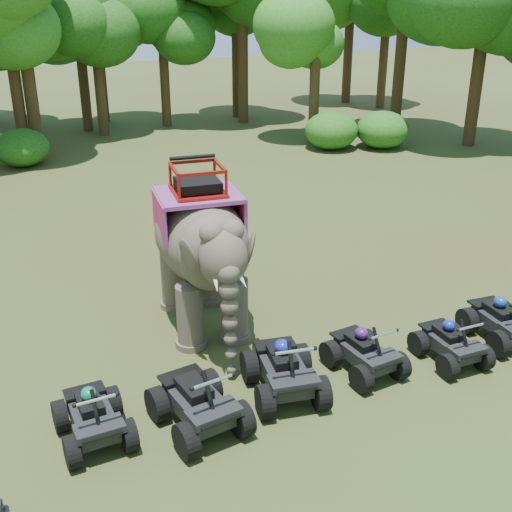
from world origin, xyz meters
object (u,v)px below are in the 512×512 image
Objects in this scene: atv_5 at (503,315)px; atv_4 at (452,338)px; atv_3 at (365,347)px; elephant at (201,246)px; atv_0 at (92,410)px; atv_2 at (284,364)px; atv_1 at (198,395)px.

atv_4 is at bearing -167.39° from atv_5.
elephant is at bearing 119.39° from atv_3.
atv_0 is 3.68m from atv_2.
atv_3 is at bearing -3.46° from atv_1.
atv_0 is 0.89× the size of atv_1.
atv_5 is at bearing -3.96° from atv_0.
elephant is 2.83× the size of atv_0.
elephant reaches higher than atv_2.
elephant is at bearing 43.01° from atv_0.
atv_5 is (9.05, -0.11, 0.02)m from atv_0.
atv_4 is at bearing 3.72° from atv_2.
atv_5 reaches higher than atv_3.
atv_1 is (-1.32, -3.67, -1.27)m from elephant.
atv_4 is 0.91× the size of atv_5.
atv_5 is at bearing 9.70° from atv_4.
atv_0 is (-3.13, -3.28, -1.34)m from elephant.
atv_2 is (1.86, 0.32, 0.00)m from atv_1.
atv_5 is (5.92, -3.39, -1.32)m from elephant.
atv_0 is at bearing -172.63° from atv_2.
atv_3 is (5.53, -0.02, -0.01)m from atv_0.
atv_3 is (1.85, 0.05, -0.09)m from atv_2.
elephant is 4.73m from atv_0.
atv_1 is at bearing -104.38° from elephant.
elephant is at bearing 139.44° from atv_4.
atv_4 is (3.75, -0.32, -0.12)m from atv_2.
elephant reaches higher than atv_4.
atv_5 is at bearing -6.95° from atv_1.
atv_1 is at bearing 179.13° from atv_3.
atv_2 is at bearing 175.11° from atv_3.
elephant is 2.75× the size of atv_5.
atv_3 is 3.53m from atv_5.
elephant reaches higher than atv_3.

